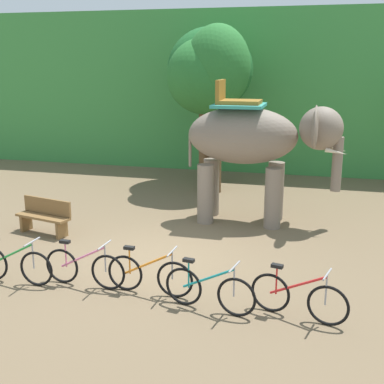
% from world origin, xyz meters
% --- Properties ---
extents(ground_plane, '(80.00, 80.00, 0.00)m').
position_xyz_m(ground_plane, '(0.00, 0.00, 0.00)').
color(ground_plane, brown).
extents(foliage_hedge, '(36.00, 6.00, 6.14)m').
position_xyz_m(foliage_hedge, '(0.00, 12.27, 3.07)').
color(foliage_hedge, '#3D8E42').
rests_on(foliage_hedge, ground).
extents(tree_center_left, '(2.93, 2.93, 5.39)m').
position_xyz_m(tree_center_left, '(-0.50, 7.44, 3.93)').
color(tree_center_left, brown).
rests_on(tree_center_left, ground).
extents(tree_right, '(2.42, 2.42, 4.98)m').
position_xyz_m(tree_right, '(-0.40, 6.14, 3.72)').
color(tree_right, brown).
rests_on(tree_right, ground).
extents(tree_far_left, '(2.07, 2.07, 5.38)m').
position_xyz_m(tree_far_left, '(0.06, 6.01, 4.00)').
color(tree_far_left, brown).
rests_on(tree_far_left, ground).
extents(elephant, '(4.14, 2.08, 3.78)m').
position_xyz_m(elephant, '(1.66, 3.14, 2.20)').
color(elephant, gray).
rests_on(elephant, ground).
extents(bike_green, '(1.71, 0.52, 0.92)m').
position_xyz_m(bike_green, '(-2.37, -1.93, 0.39)').
color(bike_green, black).
rests_on(bike_green, ground).
extents(bike_pink, '(1.71, 0.52, 0.92)m').
position_xyz_m(bike_pink, '(-0.95, -1.72, 0.39)').
color(bike_pink, black).
rests_on(bike_pink, ground).
extents(bike_orange, '(1.71, 0.52, 0.92)m').
position_xyz_m(bike_orange, '(0.37, -1.73, 0.39)').
color(bike_orange, black).
rests_on(bike_orange, ground).
extents(bike_teal, '(1.69, 0.52, 0.92)m').
position_xyz_m(bike_teal, '(1.60, -2.09, 0.39)').
color(bike_teal, black).
rests_on(bike_teal, ground).
extents(bike_red, '(1.67, 0.61, 0.92)m').
position_xyz_m(bike_red, '(3.12, -1.99, 0.39)').
color(bike_red, black).
rests_on(bike_red, ground).
extents(wooden_bench, '(1.55, 0.75, 0.89)m').
position_xyz_m(wooden_bench, '(-3.31, 0.88, 0.48)').
color(wooden_bench, brown).
rests_on(wooden_bench, ground).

